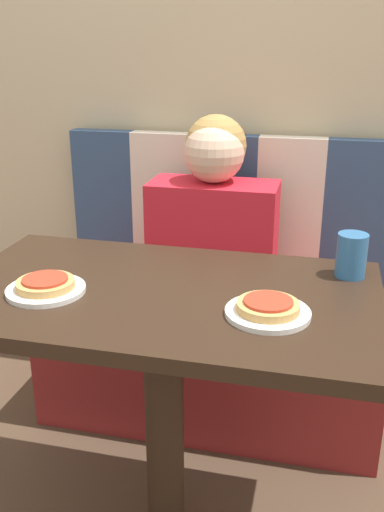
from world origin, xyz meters
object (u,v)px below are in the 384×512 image
plate_right (268,313)px  drinking_cup (351,255)px  person (214,217)px  pizza_right (268,306)px  plate_left (46,290)px  pizza_left (45,283)px

plate_right → drinking_cup: (0.17, 0.27, 0.05)m
person → pizza_right: size_ratio=4.79×
plate_left → pizza_left: (0.00, -0.00, 0.02)m
person → pizza_left: 0.74m
person → pizza_right: person is taller
person → pizza_left: person is taller
pizza_right → pizza_left: bearing=180.0°
pizza_left → drinking_cup: size_ratio=1.23×
pizza_right → drinking_cup: 0.32m
drinking_cup → plate_left: bearing=-158.8°
plate_right → pizza_left: pizza_left is taller
person → drinking_cup: 0.61m
plate_right → pizza_left: 0.52m
person → plate_left: person is taller
person → pizza_right: bearing=-69.6°
person → drinking_cup: (0.43, -0.43, 0.06)m
plate_left → drinking_cup: bearing=21.2°
person → plate_left: size_ratio=3.52×
person → plate_right: 0.74m
person → pizza_left: (-0.26, -0.69, 0.02)m
person → plate_left: 0.74m
person → drinking_cup: bearing=-44.6°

